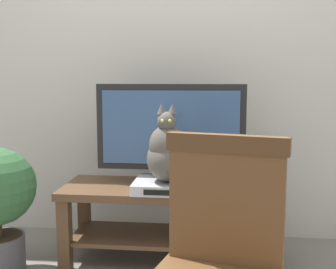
# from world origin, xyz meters

# --- Properties ---
(back_wall) EXTENTS (7.00, 0.12, 2.80)m
(back_wall) POSITION_xyz_m (0.00, 1.00, 1.40)
(back_wall) COLOR beige
(back_wall) RESTS_ON ground
(tv_stand) EXTENTS (1.26, 0.48, 0.46)m
(tv_stand) POSITION_xyz_m (0.01, 0.47, 0.33)
(tv_stand) COLOR #513823
(tv_stand) RESTS_ON ground
(tv) EXTENTS (0.90, 0.20, 0.60)m
(tv) POSITION_xyz_m (0.01, 0.56, 0.78)
(tv) COLOR black
(tv) RESTS_ON tv_stand
(media_box) EXTENTS (0.38, 0.30, 0.06)m
(media_box) POSITION_xyz_m (0.02, 0.37, 0.49)
(media_box) COLOR #BCBCC1
(media_box) RESTS_ON tv_stand
(cat) EXTENTS (0.24, 0.37, 0.44)m
(cat) POSITION_xyz_m (0.02, 0.35, 0.68)
(cat) COLOR #514C47
(cat) RESTS_ON media_box
(wooden_chair) EXTENTS (0.49, 0.50, 0.92)m
(wooden_chair) POSITION_xyz_m (0.29, -0.71, 0.54)
(wooden_chair) COLOR brown
(wooden_chair) RESTS_ON ground
(book_stack) EXTENTS (0.23, 0.21, 0.14)m
(book_stack) POSITION_xyz_m (0.48, 0.41, 0.54)
(book_stack) COLOR #2D2D33
(book_stack) RESTS_ON tv_stand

